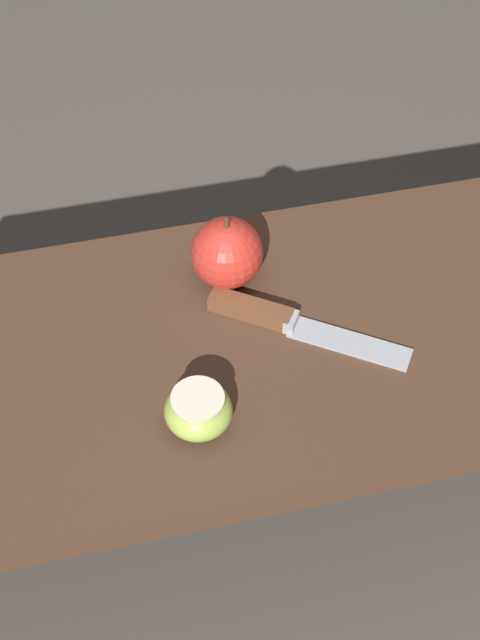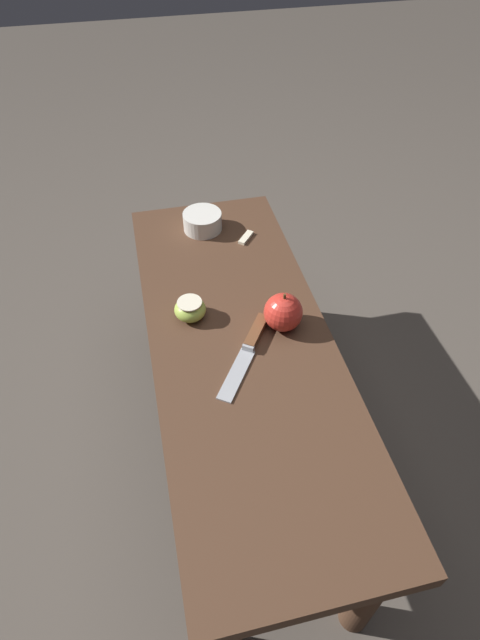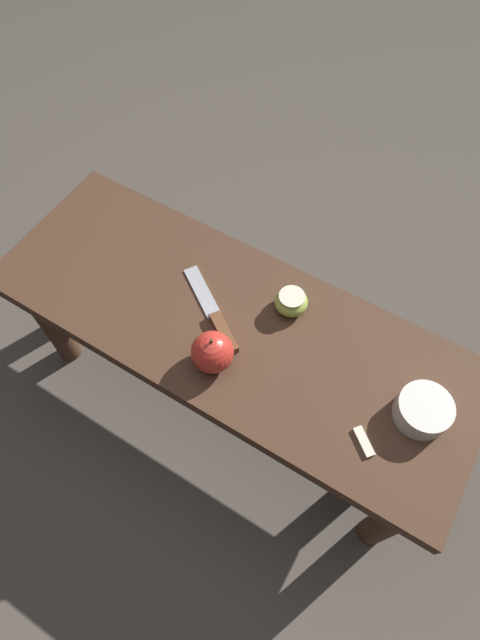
{
  "view_description": "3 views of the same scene",
  "coord_description": "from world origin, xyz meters",
  "px_view_note": "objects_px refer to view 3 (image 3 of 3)",
  "views": [
    {
      "loc": [
        -0.17,
        -0.61,
        1.21
      ],
      "look_at": [
        -0.03,
        0.0,
        0.45
      ],
      "focal_mm": 50.0,
      "sensor_mm": 36.0,
      "label": 1
    },
    {
      "loc": [
        0.71,
        -0.16,
        1.23
      ],
      "look_at": [
        -0.03,
        0.0,
        0.45
      ],
      "focal_mm": 28.0,
      "sensor_mm": 36.0,
      "label": 2
    },
    {
      "loc": [
        -0.29,
        0.44,
        1.34
      ],
      "look_at": [
        -0.03,
        0.0,
        0.45
      ],
      "focal_mm": 28.0,
      "sensor_mm": 36.0,
      "label": 3
    }
  ],
  "objects_px": {
    "apple_whole": "(212,352)",
    "bowl": "(423,410)",
    "wooden_bench": "(231,337)",
    "knife": "(217,321)",
    "apple_cut": "(291,302)"
  },
  "relations": [
    {
      "from": "wooden_bench",
      "to": "apple_cut",
      "type": "height_order",
      "value": "apple_cut"
    },
    {
      "from": "apple_whole",
      "to": "bowl",
      "type": "xyz_separation_m",
      "value": [
        -0.4,
        -0.11,
        -0.02
      ]
    },
    {
      "from": "knife",
      "to": "bowl",
      "type": "relative_size",
      "value": 2.04
    },
    {
      "from": "wooden_bench",
      "to": "bowl",
      "type": "height_order",
      "value": "bowl"
    },
    {
      "from": "apple_cut",
      "to": "bowl",
      "type": "relative_size",
      "value": 0.68
    },
    {
      "from": "apple_whole",
      "to": "bowl",
      "type": "height_order",
      "value": "apple_whole"
    },
    {
      "from": "apple_cut",
      "to": "bowl",
      "type": "xyz_separation_m",
      "value": [
        -0.33,
        0.09,
        0.0
      ]
    },
    {
      "from": "bowl",
      "to": "apple_cut",
      "type": "bearing_deg",
      "value": -14.49
    },
    {
      "from": "apple_whole",
      "to": "bowl",
      "type": "bearing_deg",
      "value": -164.62
    },
    {
      "from": "apple_cut",
      "to": "bowl",
      "type": "distance_m",
      "value": 0.34
    },
    {
      "from": "knife",
      "to": "apple_cut",
      "type": "bearing_deg",
      "value": -101.7
    },
    {
      "from": "knife",
      "to": "apple_cut",
      "type": "height_order",
      "value": "apple_cut"
    },
    {
      "from": "wooden_bench",
      "to": "bowl",
      "type": "bearing_deg",
      "value": -178.39
    },
    {
      "from": "knife",
      "to": "bowl",
      "type": "height_order",
      "value": "bowl"
    },
    {
      "from": "wooden_bench",
      "to": "knife",
      "type": "xyz_separation_m",
      "value": [
        0.02,
        0.02,
        0.08
      ]
    }
  ]
}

